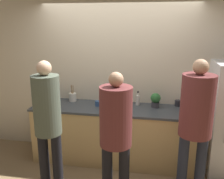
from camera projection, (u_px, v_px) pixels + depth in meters
The scene contains 14 objects.
ground_plane at pixel (110, 172), 3.80m from camera, with size 14.00×14.00×0.00m, color #8C704C.
wall_back at pixel (118, 79), 4.15m from camera, with size 5.20×0.06×2.60m.
counter at pixel (115, 134), 4.05m from camera, with size 2.61×0.71×0.91m.
person_left at pixel (48, 118), 3.10m from camera, with size 0.34×0.34×1.78m.
person_center at pixel (116, 128), 2.90m from camera, with size 0.38×0.38×1.68m.
person_right at pixel (196, 116), 3.01m from camera, with size 0.40×0.40×1.81m.
fruit_bowl at pixel (115, 107), 3.78m from camera, with size 0.27×0.27×0.14m.
utensil_crock at pixel (73, 97), 4.21m from camera, with size 0.13×0.13×0.28m.
bottle_green at pixel (196, 108), 3.69m from camera, with size 0.06×0.06×0.18m.
bottle_red at pixel (109, 102), 3.98m from camera, with size 0.07×0.07×0.17m.
bottle_clear at pixel (138, 100), 4.01m from camera, with size 0.06×0.06×0.23m.
cup_blue at pixel (98, 103), 3.98m from camera, with size 0.09×0.09×0.08m.
cup_black at pixel (178, 103), 3.97m from camera, with size 0.09×0.09×0.09m.
potted_plant at pixel (156, 100), 3.90m from camera, with size 0.16×0.16×0.23m.
Camera 1 is at (0.63, -3.28, 2.21)m, focal length 40.00 mm.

